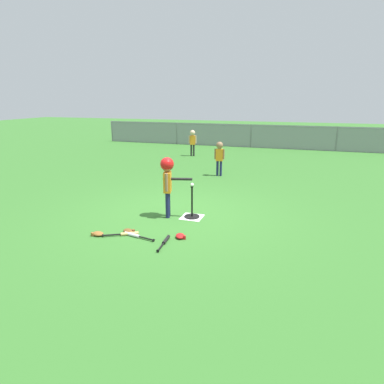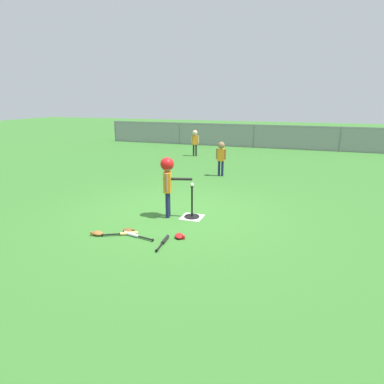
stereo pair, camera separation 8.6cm
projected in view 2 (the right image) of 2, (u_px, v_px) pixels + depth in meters
ground_plane at (179, 214)px, 7.03m from camera, size 60.00×60.00×0.00m
home_plate at (192, 217)px, 6.83m from camera, size 0.44×0.44×0.01m
batting_tee at (192, 212)px, 6.81m from camera, size 0.32×0.32×0.67m
baseball_on_tee at (192, 185)px, 6.64m from camera, size 0.07×0.07×0.07m
batter_child at (168, 175)px, 6.62m from camera, size 0.64×0.35×1.27m
fielder_deep_right at (195, 139)px, 13.87m from camera, size 0.32×0.22×1.11m
fielder_deep_left at (221, 154)px, 10.27m from camera, size 0.32×0.22×1.10m
spare_bat_silver at (135, 235)px, 5.86m from camera, size 0.64×0.18×0.06m
spare_bat_wood at (125, 234)px, 5.93m from camera, size 0.59×0.35×0.06m
spare_bat_black at (164, 241)px, 5.62m from camera, size 0.11×0.60×0.06m
glove_by_plate at (180, 236)px, 5.81m from camera, size 0.24×0.27×0.07m
glove_near_bats at (98, 233)px, 5.93m from camera, size 0.25×0.21×0.07m
glove_tossed_aside at (128, 231)px, 6.05m from camera, size 0.27×0.25×0.07m
outfield_fence at (254, 135)px, 16.34m from camera, size 16.06×0.06×1.15m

